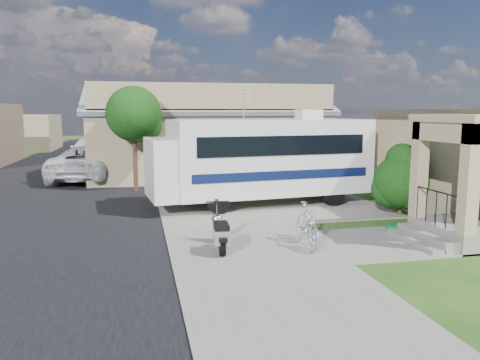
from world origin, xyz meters
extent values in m
plane|color=#1D4111|center=(0.00, 0.00, 0.00)|extent=(120.00, 120.00, 0.00)
cube|color=black|center=(-7.50, 10.00, 0.01)|extent=(9.00, 80.00, 0.02)
cube|color=slate|center=(-1.00, 10.00, 0.03)|extent=(4.00, 80.00, 0.06)
cube|color=slate|center=(1.50, 4.50, 0.03)|extent=(7.00, 6.00, 0.05)
cube|color=slate|center=(3.00, -1.00, 0.03)|extent=(4.00, 3.00, 0.05)
cube|color=black|center=(5.48, 2.70, 1.70)|extent=(0.04, 1.10, 1.20)
cube|color=slate|center=(4.70, -1.30, 0.25)|extent=(1.60, 2.40, 0.50)
cube|color=slate|center=(3.70, -1.30, 0.16)|extent=(0.40, 2.16, 0.32)
cube|color=slate|center=(3.35, -1.30, 0.08)|extent=(0.35, 2.16, 0.16)
cube|color=#8F7B5A|center=(4.08, -0.28, 1.85)|extent=(0.35, 0.35, 2.70)
cube|color=#8F7B5A|center=(4.08, -2.33, 1.85)|extent=(0.35, 0.35, 2.70)
cube|color=#8F7B5A|center=(4.08, -1.30, 2.95)|extent=(0.35, 2.40, 0.50)
cube|color=#8F7B5A|center=(4.90, -1.30, 3.30)|extent=(2.10, 2.70, 0.20)
cylinder|color=black|center=(3.95, -1.30, 1.40)|extent=(0.04, 1.70, 0.04)
cube|color=#837052|center=(0.00, 14.00, 1.80)|extent=(12.00, 8.00, 3.60)
cube|color=slate|center=(0.00, 12.00, 4.15)|extent=(12.50, 4.40, 1.78)
cube|color=slate|center=(0.00, 16.00, 4.15)|extent=(12.50, 4.40, 1.78)
cube|color=slate|center=(0.00, 14.00, 4.85)|extent=(12.50, 0.50, 0.22)
cube|color=#837052|center=(0.00, 10.10, 4.15)|extent=(11.76, 0.20, 1.30)
cube|color=#837052|center=(-15.00, 34.00, 1.60)|extent=(8.00, 7.00, 3.20)
cylinder|color=black|center=(-3.80, 9.00, 1.57)|extent=(0.20, 0.20, 3.15)
sphere|color=black|center=(-3.80, 9.00, 3.38)|extent=(2.40, 2.40, 2.40)
sphere|color=black|center=(-3.40, 9.20, 2.93)|extent=(1.68, 1.68, 1.68)
cylinder|color=black|center=(-3.80, 19.00, 1.65)|extent=(0.20, 0.20, 3.29)
sphere|color=black|center=(-3.80, 19.00, 3.53)|extent=(2.40, 2.40, 2.40)
sphere|color=black|center=(-3.40, 19.20, 3.06)|extent=(1.68, 1.68, 1.68)
cylinder|color=black|center=(-3.80, 28.00, 1.50)|extent=(0.20, 0.20, 3.01)
sphere|color=black|center=(-3.80, 28.00, 3.22)|extent=(2.40, 2.40, 2.40)
sphere|color=black|center=(-3.40, 28.20, 2.79)|extent=(1.68, 1.68, 1.68)
cube|color=silver|center=(1.13, 4.71, 1.83)|extent=(7.55, 3.42, 2.71)
cube|color=silver|center=(-2.92, 4.25, 1.51)|extent=(1.11, 2.56, 2.09)
cube|color=black|center=(-3.10, 4.23, 2.09)|extent=(0.31, 2.21, 0.94)
cube|color=black|center=(1.28, 3.40, 2.31)|extent=(6.17, 0.74, 0.68)
cube|color=black|center=(0.98, 6.02, 2.31)|extent=(6.17, 0.74, 0.68)
cube|color=#0A1336|center=(1.28, 3.41, 1.28)|extent=(6.53, 0.77, 0.31)
cube|color=#0A1336|center=(0.98, 6.02, 1.28)|extent=(6.53, 0.77, 0.31)
cube|color=silver|center=(2.68, 4.89, 3.37)|extent=(0.91, 0.82, 0.37)
cylinder|color=#B9BAC1|center=(0.09, 4.60, 3.70)|extent=(0.04, 0.04, 1.04)
cylinder|color=black|center=(-1.07, 3.31, 0.47)|extent=(0.86, 0.39, 0.83)
cylinder|color=black|center=(-1.33, 5.59, 0.47)|extent=(0.86, 0.39, 0.83)
cylinder|color=black|center=(3.29, 3.81, 0.47)|extent=(0.86, 0.39, 0.83)
cylinder|color=black|center=(3.03, 6.09, 0.47)|extent=(0.86, 0.39, 0.83)
cylinder|color=black|center=(4.83, 1.86, 0.36)|extent=(0.14, 0.14, 0.72)
sphere|color=black|center=(4.83, 1.86, 1.18)|extent=(1.81, 1.81, 1.81)
sphere|color=black|center=(5.19, 2.13, 1.54)|extent=(1.45, 1.45, 1.45)
sphere|color=black|center=(4.56, 2.04, 0.90)|extent=(1.27, 1.27, 1.27)
sphere|color=black|center=(5.01, 1.59, 0.81)|extent=(1.09, 1.09, 1.09)
sphere|color=black|center=(4.83, 1.86, 1.90)|extent=(1.09, 1.09, 1.09)
cylinder|color=black|center=(-1.78, -1.35, 0.30)|extent=(0.17, 0.50, 0.49)
cylinder|color=black|center=(-1.70, -0.13, 0.30)|extent=(0.17, 0.50, 0.49)
cube|color=#B9BAC1|center=(-1.74, -0.80, 0.37)|extent=(0.37, 0.63, 0.09)
cube|color=#B9BAC1|center=(-1.77, -1.24, 0.53)|extent=(0.42, 0.63, 0.33)
cube|color=black|center=(-1.77, -1.18, 0.75)|extent=(0.38, 0.69, 0.13)
cube|color=black|center=(-1.79, -1.52, 0.50)|extent=(0.21, 0.23, 0.11)
cylinder|color=black|center=(-1.70, -0.21, 0.75)|extent=(0.11, 0.38, 0.93)
sphere|color=#B9BAC1|center=(-1.70, -0.13, 0.67)|extent=(0.31, 0.31, 0.31)
sphere|color=black|center=(-1.69, -0.04, 0.67)|extent=(0.13, 0.13, 0.13)
cylinder|color=black|center=(-1.71, -0.30, 1.17)|extent=(0.61, 0.08, 0.04)
cube|color=black|center=(-1.70, -0.13, 0.44)|extent=(0.18, 0.32, 0.07)
imported|color=#B9BAC1|center=(0.51, -0.92, 0.54)|extent=(0.62, 1.84, 1.09)
imported|color=silver|center=(-6.01, 12.86, 0.88)|extent=(4.06, 6.77, 1.76)
imported|color=silver|center=(-6.65, 20.54, 0.88)|extent=(3.47, 6.43, 1.77)
cylinder|color=#146528|center=(3.46, -0.11, 0.10)|extent=(0.43, 0.43, 0.19)
camera|label=1|loc=(-3.67, -11.96, 3.46)|focal=35.00mm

